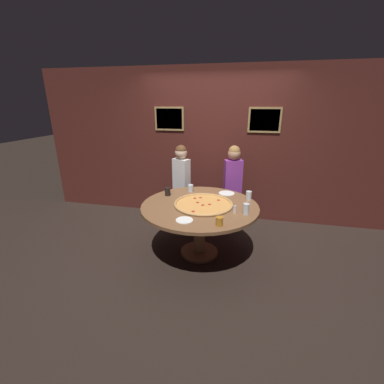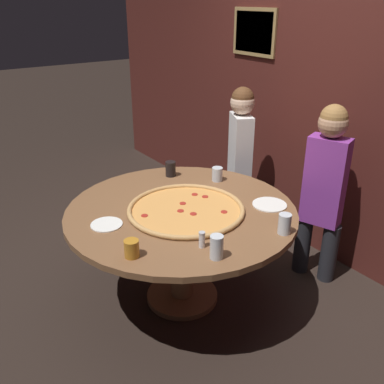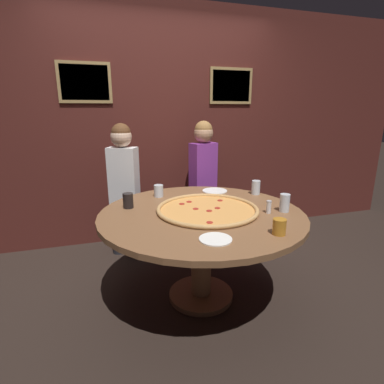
{
  "view_description": "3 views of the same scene",
  "coord_description": "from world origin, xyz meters",
  "px_view_note": "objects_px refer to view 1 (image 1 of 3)",
  "views": [
    {
      "loc": [
        0.57,
        -3.09,
        2.02
      ],
      "look_at": [
        -0.1,
        -0.03,
        0.92
      ],
      "focal_mm": 24.0,
      "sensor_mm": 36.0,
      "label": 1
    },
    {
      "loc": [
        2.12,
        -1.43,
        2.04
      ],
      "look_at": [
        -0.01,
        0.1,
        0.83
      ],
      "focal_mm": 40.0,
      "sensor_mm": 36.0,
      "label": 2
    },
    {
      "loc": [
        -0.69,
        -2.03,
        1.49
      ],
      "look_at": [
        -0.08,
        -0.01,
        0.9
      ],
      "focal_mm": 28.0,
      "sensor_mm": 36.0,
      "label": 3
    }
  ],
  "objects_px": {
    "drink_cup_near_right": "(249,196)",
    "giant_pizza": "(203,204)",
    "diner_far_left": "(233,182)",
    "diner_side_left": "(181,180)",
    "drink_cup_by_shaker": "(191,188)",
    "dining_table": "(200,214)",
    "drink_cup_centre_back": "(219,221)",
    "white_plate_far_back": "(227,193)",
    "drink_cup_near_left": "(246,209)",
    "white_plate_right_side": "(184,220)",
    "condiment_shaker": "(235,209)",
    "drink_cup_far_right": "(168,192)"
  },
  "relations": [
    {
      "from": "drink_cup_near_right",
      "to": "giant_pizza",
      "type": "bearing_deg",
      "value": -151.67
    },
    {
      "from": "diner_far_left",
      "to": "diner_side_left",
      "type": "bearing_deg",
      "value": -15.48
    },
    {
      "from": "diner_far_left",
      "to": "drink_cup_by_shaker",
      "type": "bearing_deg",
      "value": 21.9
    },
    {
      "from": "dining_table",
      "to": "drink_cup_centre_back",
      "type": "xyz_separation_m",
      "value": [
        0.32,
        -0.54,
        0.18
      ]
    },
    {
      "from": "dining_table",
      "to": "white_plate_far_back",
      "type": "height_order",
      "value": "white_plate_far_back"
    },
    {
      "from": "drink_cup_near_left",
      "to": "diner_side_left",
      "type": "bearing_deg",
      "value": 134.01
    },
    {
      "from": "dining_table",
      "to": "diner_far_left",
      "type": "xyz_separation_m",
      "value": [
        0.36,
        1.02,
        0.17
      ]
    },
    {
      "from": "giant_pizza",
      "to": "drink_cup_centre_back",
      "type": "xyz_separation_m",
      "value": [
        0.27,
        -0.55,
        0.04
      ]
    },
    {
      "from": "drink_cup_centre_back",
      "to": "white_plate_far_back",
      "type": "xyz_separation_m",
      "value": [
        -0.01,
        1.06,
        -0.05
      ]
    },
    {
      "from": "white_plate_right_side",
      "to": "white_plate_far_back",
      "type": "bearing_deg",
      "value": 69.15
    },
    {
      "from": "white_plate_right_side",
      "to": "diner_far_left",
      "type": "distance_m",
      "value": 1.59
    },
    {
      "from": "dining_table",
      "to": "drink_cup_by_shaker",
      "type": "xyz_separation_m",
      "value": [
        -0.24,
        0.5,
        0.19
      ]
    },
    {
      "from": "giant_pizza",
      "to": "drink_cup_centre_back",
      "type": "relative_size",
      "value": 7.77
    },
    {
      "from": "drink_cup_centre_back",
      "to": "white_plate_far_back",
      "type": "relative_size",
      "value": 0.43
    },
    {
      "from": "drink_cup_near_right",
      "to": "diner_far_left",
      "type": "distance_m",
      "value": 0.75
    },
    {
      "from": "white_plate_right_side",
      "to": "condiment_shaker",
      "type": "height_order",
      "value": "condiment_shaker"
    },
    {
      "from": "white_plate_far_back",
      "to": "dining_table",
      "type": "bearing_deg",
      "value": -120.54
    },
    {
      "from": "white_plate_right_side",
      "to": "giant_pizza",
      "type": "bearing_deg",
      "value": 75.53
    },
    {
      "from": "giant_pizza",
      "to": "drink_cup_by_shaker",
      "type": "height_order",
      "value": "drink_cup_by_shaker"
    },
    {
      "from": "drink_cup_centre_back",
      "to": "drink_cup_far_right",
      "type": "xyz_separation_m",
      "value": [
        -0.84,
        0.8,
        0.01
      ]
    },
    {
      "from": "giant_pizza",
      "to": "diner_far_left",
      "type": "relative_size",
      "value": 0.57
    },
    {
      "from": "drink_cup_centre_back",
      "to": "condiment_shaker",
      "type": "distance_m",
      "value": 0.4
    },
    {
      "from": "drink_cup_near_left",
      "to": "diner_far_left",
      "type": "bearing_deg",
      "value": 101.28
    },
    {
      "from": "drink_cup_far_right",
      "to": "giant_pizza",
      "type": "bearing_deg",
      "value": -23.63
    },
    {
      "from": "drink_cup_centre_back",
      "to": "drink_cup_near_right",
      "type": "distance_m",
      "value": 0.92
    },
    {
      "from": "condiment_shaker",
      "to": "diner_side_left",
      "type": "distance_m",
      "value": 1.49
    },
    {
      "from": "dining_table",
      "to": "drink_cup_by_shaker",
      "type": "bearing_deg",
      "value": 115.35
    },
    {
      "from": "drink_cup_near_left",
      "to": "diner_far_left",
      "type": "xyz_separation_m",
      "value": [
        -0.24,
        1.2,
        -0.03
      ]
    },
    {
      "from": "dining_table",
      "to": "drink_cup_by_shaker",
      "type": "relative_size",
      "value": 14.57
    },
    {
      "from": "dining_table",
      "to": "condiment_shaker",
      "type": "relative_size",
      "value": 15.95
    },
    {
      "from": "giant_pizza",
      "to": "drink_cup_far_right",
      "type": "bearing_deg",
      "value": 156.37
    },
    {
      "from": "giant_pizza",
      "to": "drink_cup_near_left",
      "type": "bearing_deg",
      "value": -18.35
    },
    {
      "from": "giant_pizza",
      "to": "drink_cup_by_shaker",
      "type": "distance_m",
      "value": 0.57
    },
    {
      "from": "giant_pizza",
      "to": "drink_cup_by_shaker",
      "type": "relative_size",
      "value": 7.34
    },
    {
      "from": "dining_table",
      "to": "diner_side_left",
      "type": "xyz_separation_m",
      "value": [
        -0.5,
        0.96,
        0.17
      ]
    },
    {
      "from": "dining_table",
      "to": "drink_cup_far_right",
      "type": "bearing_deg",
      "value": 153.94
    },
    {
      "from": "dining_table",
      "to": "drink_cup_near_right",
      "type": "xyz_separation_m",
      "value": [
        0.63,
        0.32,
        0.2
      ]
    },
    {
      "from": "dining_table",
      "to": "giant_pizza",
      "type": "relative_size",
      "value": 1.98
    },
    {
      "from": "drink_cup_far_right",
      "to": "diner_side_left",
      "type": "relative_size",
      "value": 0.09
    },
    {
      "from": "drink_cup_near_right",
      "to": "white_plate_right_side",
      "type": "relative_size",
      "value": 0.64
    },
    {
      "from": "drink_cup_centre_back",
      "to": "condiment_shaker",
      "type": "xyz_separation_m",
      "value": [
        0.15,
        0.37,
        -0.0
      ]
    },
    {
      "from": "giant_pizza",
      "to": "drink_cup_far_right",
      "type": "xyz_separation_m",
      "value": [
        -0.57,
        0.25,
        0.05
      ]
    },
    {
      "from": "drink_cup_near_left",
      "to": "condiment_shaker",
      "type": "bearing_deg",
      "value": 179.36
    },
    {
      "from": "giant_pizza",
      "to": "drink_cup_near_right",
      "type": "relative_size",
      "value": 6.16
    },
    {
      "from": "drink_cup_far_right",
      "to": "condiment_shaker",
      "type": "distance_m",
      "value": 1.08
    },
    {
      "from": "giant_pizza",
      "to": "white_plate_right_side",
      "type": "distance_m",
      "value": 0.53
    },
    {
      "from": "white_plate_right_side",
      "to": "diner_far_left",
      "type": "bearing_deg",
      "value": 73.75
    },
    {
      "from": "giant_pizza",
      "to": "white_plate_right_side",
      "type": "xyz_separation_m",
      "value": [
        -0.13,
        -0.51,
        -0.01
      ]
    },
    {
      "from": "white_plate_far_back",
      "to": "diner_side_left",
      "type": "xyz_separation_m",
      "value": [
        -0.81,
        0.44,
        0.03
      ]
    },
    {
      "from": "dining_table",
      "to": "white_plate_far_back",
      "type": "bearing_deg",
      "value": 59.46
    }
  ]
}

